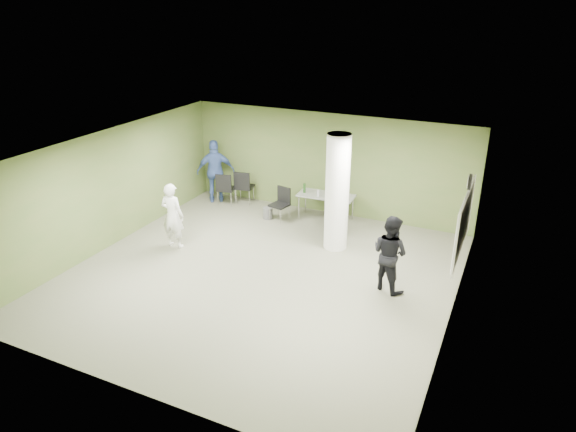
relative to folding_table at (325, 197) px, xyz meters
The scene contains 17 objects.
floor 3.52m from the folding_table, 92.82° to the right, with size 8.00×8.00×0.00m, color #4E503F.
ceiling 4.06m from the folding_table, 92.82° to the right, with size 8.00×8.00×0.00m, color white.
wall_back 0.93m from the folding_table, 107.29° to the left, with size 8.00×0.02×2.80m, color #485F2D.
wall_left 5.46m from the folding_table, 140.37° to the right, with size 0.02×8.00×2.80m, color #485F2D.
wall_right_cream 5.21m from the folding_table, 42.04° to the right, with size 0.02×8.00×2.80m, color beige.
column 1.83m from the folding_table, 60.28° to the right, with size 0.56×0.56×2.80m, color silver.
whiteboard 4.46m from the folding_table, 30.99° to the right, with size 0.05×2.30×1.30m.
wall_clock 4.69m from the folding_table, 30.98° to the right, with size 0.06×0.32×0.32m.
folding_table is the anchor object (origin of this frame).
wastebasket 1.64m from the folding_table, 157.87° to the right, with size 0.27×0.27×0.31m, color #4C4C4C.
chair_back_left 3.01m from the folding_table, behind, with size 0.58×0.58×0.97m.
chair_back_right 2.58m from the folding_table, behind, with size 0.58×0.58×1.00m.
chair_table_left 1.19m from the folding_table, 155.83° to the right, with size 0.54×0.54×0.91m.
chair_table_right 0.80m from the folding_table, 50.72° to the right, with size 0.56×0.56×0.92m.
woman_white 4.09m from the folding_table, 131.58° to the right, with size 0.59×0.39×1.61m, color silver.
man_black 3.76m from the folding_table, 48.78° to the right, with size 0.79×0.62×1.63m, color black.
man_blue 3.41m from the folding_table, behind, with size 1.09×0.45×1.85m, color #3A5291.
Camera 1 is at (4.66, -8.63, 5.57)m, focal length 32.00 mm.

